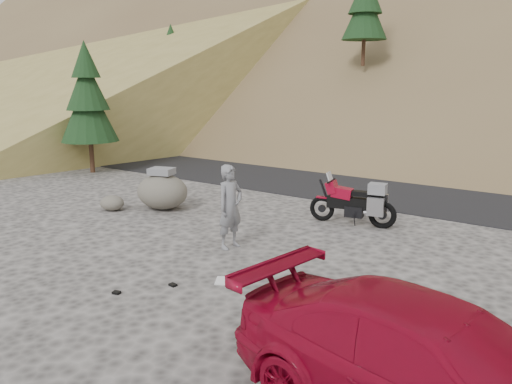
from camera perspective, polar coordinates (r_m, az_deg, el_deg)
ground at (r=9.97m, az=-1.14°, el=-8.12°), size 140.00×140.00×0.00m
road at (r=17.73m, az=16.67°, el=0.56°), size 120.00×7.00×0.05m
conifer_verge at (r=20.48m, az=-18.69°, el=10.14°), size 2.20×2.20×5.04m
motorcycle at (r=12.63m, az=11.38°, el=-1.25°), size 2.19×0.88×1.31m
man at (r=10.88m, az=-2.90°, el=-6.33°), size 0.51×0.71×1.81m
boulder at (r=14.23m, az=-10.65°, el=0.11°), size 1.65×1.45×1.16m
small_rock at (r=14.44m, az=-16.13°, el=-1.21°), size 0.86×0.82×0.42m
gear_white_cloth at (r=9.13m, az=-3.25°, el=-10.10°), size 0.57×0.56×0.01m
gear_blue_mat at (r=7.78m, az=4.57°, el=-13.70°), size 0.44×0.36×0.17m
gear_bottle at (r=6.95m, az=14.60°, el=-17.37°), size 0.08×0.08×0.19m
gear_funnel at (r=7.14m, az=8.34°, el=-16.36°), size 0.13×0.13×0.16m
gear_glove_a at (r=9.03m, az=-9.48°, el=-10.43°), size 0.15×0.12×0.04m
gear_glove_b at (r=8.93m, az=-15.66°, el=-11.00°), size 0.15×0.13×0.04m
gear_blue_cloth at (r=8.14m, az=2.76°, el=-13.00°), size 0.36×0.30×0.01m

